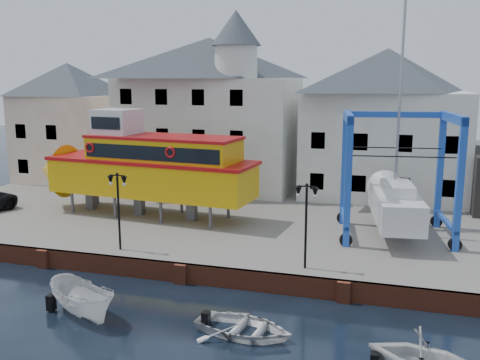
# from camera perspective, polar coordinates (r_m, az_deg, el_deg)

# --- Properties ---
(ground) EXTENTS (140.00, 140.00, 0.00)m
(ground) POSITION_cam_1_polar(r_m,az_deg,el_deg) (27.31, -6.29, -10.88)
(ground) COLOR black
(ground) RESTS_ON ground
(hardstanding) EXTENTS (44.00, 22.00, 1.00)m
(hardstanding) POSITION_cam_1_polar(r_m,az_deg,el_deg) (37.02, 0.27, -4.10)
(hardstanding) COLOR #66625D
(hardstanding) RESTS_ON ground
(quay_wall) EXTENTS (44.00, 0.47, 1.00)m
(quay_wall) POSITION_cam_1_polar(r_m,az_deg,el_deg) (27.22, -6.23, -9.82)
(quay_wall) COLOR brown
(quay_wall) RESTS_ON ground
(building_pink) EXTENTS (8.00, 7.00, 10.30)m
(building_pink) POSITION_cam_1_polar(r_m,az_deg,el_deg) (50.05, -17.67, 5.91)
(building_pink) COLOR beige
(building_pink) RESTS_ON hardstanding
(building_white_main) EXTENTS (14.00, 8.30, 14.00)m
(building_white_main) POSITION_cam_1_polar(r_m,az_deg,el_deg) (44.36, -3.14, 7.36)
(building_white_main) COLOR silver
(building_white_main) RESTS_ON hardstanding
(building_white_right) EXTENTS (12.00, 8.00, 11.20)m
(building_white_right) POSITION_cam_1_polar(r_m,az_deg,el_deg) (42.48, 15.18, 5.83)
(building_white_right) COLOR silver
(building_white_right) RESTS_ON hardstanding
(lamp_post_left) EXTENTS (1.12, 0.32, 4.20)m
(lamp_post_left) POSITION_cam_1_polar(r_m,az_deg,el_deg) (28.84, -12.90, -1.24)
(lamp_post_left) COLOR black
(lamp_post_left) RESTS_ON hardstanding
(lamp_post_right) EXTENTS (1.12, 0.32, 4.20)m
(lamp_post_right) POSITION_cam_1_polar(r_m,az_deg,el_deg) (25.55, 7.10, -2.61)
(lamp_post_right) COLOR black
(lamp_post_right) RESTS_ON hardstanding
(tour_boat) EXTENTS (16.41, 5.37, 7.02)m
(tour_boat) POSITION_cam_1_polar(r_m,az_deg,el_deg) (36.02, -10.78, 1.48)
(tour_boat) COLOR #59595E
(tour_boat) RESTS_ON hardstanding
(travel_lift) EXTENTS (7.04, 9.32, 13.73)m
(travel_lift) POSITION_cam_1_polar(r_m,az_deg,el_deg) (32.80, 16.07, -1.50)
(travel_lift) COLOR #1E52AD
(travel_lift) RESTS_ON hardstanding
(motorboat_a) EXTENTS (4.59, 3.51, 1.67)m
(motorboat_a) POSITION_cam_1_polar(r_m,az_deg,el_deg) (24.72, -16.34, -13.70)
(motorboat_a) COLOR silver
(motorboat_a) RESTS_ON ground
(motorboat_b) EXTENTS (4.39, 3.40, 0.84)m
(motorboat_b) POSITION_cam_1_polar(r_m,az_deg,el_deg) (22.25, 0.39, -16.14)
(motorboat_b) COLOR silver
(motorboat_b) RESTS_ON ground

